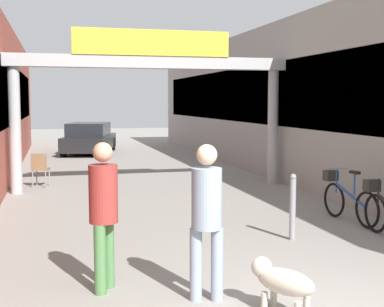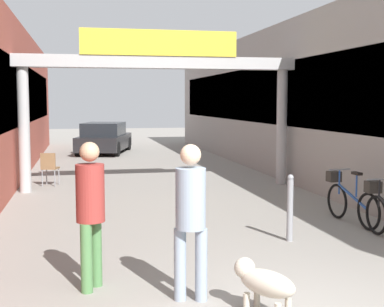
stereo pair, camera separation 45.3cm
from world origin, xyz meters
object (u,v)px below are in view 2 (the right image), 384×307
at_px(dog_on_leash, 263,282).
at_px(cafe_chair_wood_nearer, 49,166).
at_px(bicycle_blue_third, 349,200).
at_px(parked_car_black, 104,138).
at_px(pedestrian_with_dog, 191,211).
at_px(pedestrian_companion, 90,205).
at_px(bollard_post_metal, 290,207).

relative_size(dog_on_leash, cafe_chair_wood_nearer, 0.88).
relative_size(dog_on_leash, bicycle_blue_third, 0.46).
distance_m(dog_on_leash, parked_car_black, 18.26).
bearing_deg(cafe_chair_wood_nearer, pedestrian_with_dog, -77.05).
height_order(pedestrian_companion, bollard_post_metal, pedestrian_companion).
bearing_deg(parked_car_black, bollard_post_metal, -81.62).
bearing_deg(bicycle_blue_third, cafe_chair_wood_nearer, 135.42).
bearing_deg(pedestrian_with_dog, parked_car_black, 90.63).
distance_m(pedestrian_companion, parked_car_black, 17.12).
relative_size(pedestrian_with_dog, cafe_chair_wood_nearer, 2.00).
relative_size(pedestrian_companion, bicycle_blue_third, 1.05).
xyz_separation_m(dog_on_leash, bollard_post_metal, (1.42, 2.75, 0.20)).
bearing_deg(pedestrian_companion, cafe_chair_wood_nearer, 96.50).
height_order(pedestrian_with_dog, cafe_chair_wood_nearer, pedestrian_with_dog).
bearing_deg(bollard_post_metal, dog_on_leash, -117.34).
xyz_separation_m(bicycle_blue_third, parked_car_black, (-3.85, 14.48, 0.21)).
distance_m(pedestrian_companion, cafe_chair_wood_nearer, 8.28).
height_order(bicycle_blue_third, cafe_chair_wood_nearer, bicycle_blue_third).
relative_size(dog_on_leash, bollard_post_metal, 0.72).
xyz_separation_m(pedestrian_with_dog, bicycle_blue_third, (3.66, 3.21, -0.59)).
bearing_deg(pedestrian_with_dog, pedestrian_companion, 151.26).
height_order(dog_on_leash, cafe_chair_wood_nearer, cafe_chair_wood_nearer).
bearing_deg(dog_on_leash, bollard_post_metal, 62.66).
distance_m(bollard_post_metal, cafe_chair_wood_nearer, 7.78).
xyz_separation_m(dog_on_leash, bicycle_blue_third, (2.99, 3.76, 0.08)).
bearing_deg(bollard_post_metal, bicycle_blue_third, 32.65).
bearing_deg(cafe_chair_wood_nearer, pedestrian_companion, -83.50).
bearing_deg(dog_on_leash, cafe_chair_wood_nearer, 106.03).
bearing_deg(pedestrian_companion, parked_car_black, 87.00).
xyz_separation_m(pedestrian_with_dog, parked_car_black, (-0.19, 17.69, -0.38)).
xyz_separation_m(pedestrian_companion, dog_on_leash, (1.75, -1.15, -0.67)).
bearing_deg(parked_car_black, pedestrian_companion, -93.00).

